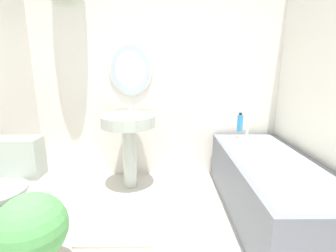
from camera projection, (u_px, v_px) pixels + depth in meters
name	position (u px, v px, depth m)	size (l,w,h in m)	color
wall_back	(147.00, 61.00, 2.62)	(2.80, 0.37, 2.40)	silver
toilet	(5.00, 199.00, 1.77)	(0.40, 0.55, 0.71)	#B2BCB2
pedestal_sink	(129.00, 131.00, 2.46)	(0.54, 0.54, 0.87)	#B2BCB2
bathtub	(271.00, 187.00, 2.04)	(0.69, 1.58, 0.58)	slate
shampoo_bottle	(240.00, 123.00, 2.56)	(0.06, 0.06, 0.20)	#2D84C6
potted_plant	(32.00, 233.00, 1.41)	(0.41, 0.41, 0.54)	#9E6042
bath_mat	(118.00, 229.00, 1.90)	(0.57, 0.42, 0.02)	#B7A88E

